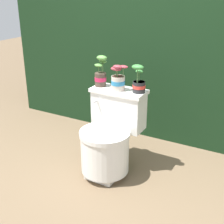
% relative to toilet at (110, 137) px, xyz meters
% --- Properties ---
extents(ground_plane, '(12.00, 12.00, 0.00)m').
position_rel_toilet_xyz_m(ground_plane, '(0.06, -0.08, -0.32)').
color(ground_plane, brown).
extents(hedge_backdrop, '(3.39, 0.84, 1.77)m').
position_rel_toilet_xyz_m(hedge_backdrop, '(0.06, 1.18, 0.56)').
color(hedge_backdrop, black).
rests_on(hedge_backdrop, ground).
extents(toilet, '(0.46, 0.55, 0.70)m').
position_rel_toilet_xyz_m(toilet, '(0.00, 0.00, 0.00)').
color(toilet, white).
rests_on(toilet, ground).
extents(potted_plant_left, '(0.11, 0.12, 0.26)m').
position_rel_toilet_xyz_m(potted_plant_left, '(-0.18, 0.17, 0.47)').
color(potted_plant_left, '#47382D').
rests_on(potted_plant_left, toilet).
extents(potted_plant_midleft, '(0.14, 0.11, 0.22)m').
position_rel_toilet_xyz_m(potted_plant_midleft, '(0.00, 0.14, 0.46)').
color(potted_plant_midleft, beige).
rests_on(potted_plant_midleft, toilet).
extents(potted_plant_middle, '(0.10, 0.12, 0.24)m').
position_rel_toilet_xyz_m(potted_plant_middle, '(0.18, 0.16, 0.46)').
color(potted_plant_middle, '#262628').
rests_on(potted_plant_middle, toilet).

